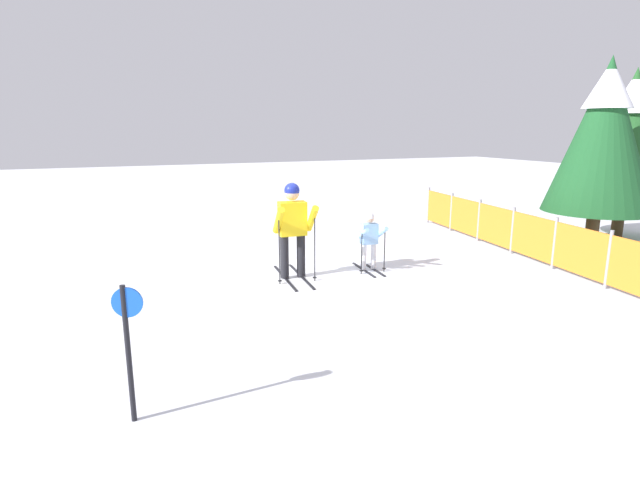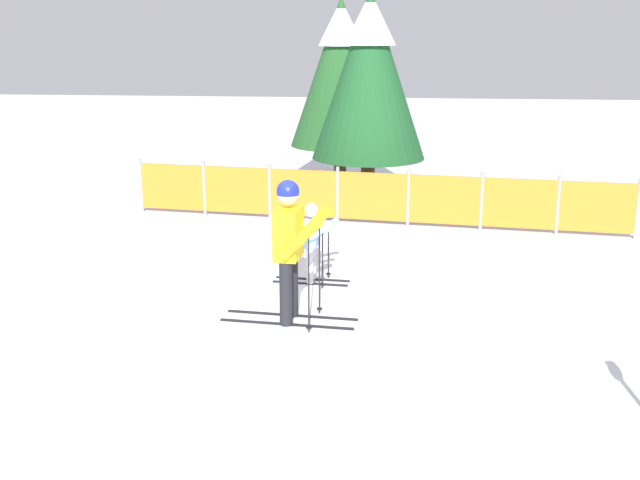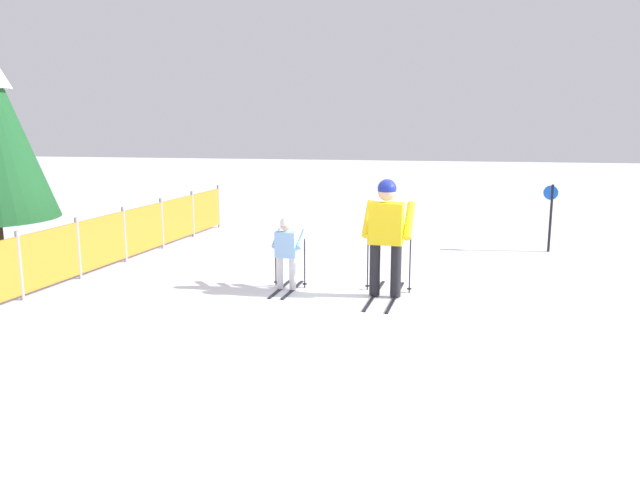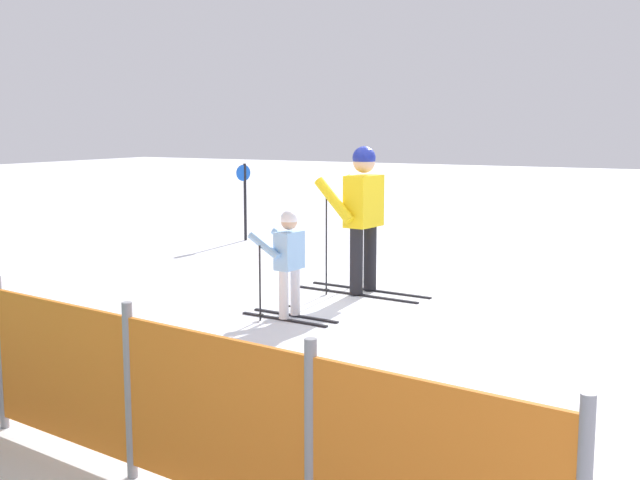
% 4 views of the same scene
% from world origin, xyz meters
% --- Properties ---
extents(ground_plane, '(60.00, 60.00, 0.00)m').
position_xyz_m(ground_plane, '(0.00, 0.00, 0.00)').
color(ground_plane, white).
extents(skier_adult, '(1.67, 0.77, 1.75)m').
position_xyz_m(skier_adult, '(0.31, -0.06, 1.04)').
color(skier_adult, black).
rests_on(skier_adult, ground_plane).
extents(skier_child, '(1.08, 0.54, 1.13)m').
position_xyz_m(skier_child, '(0.41, 1.46, 0.66)').
color(skier_child, black).
rests_on(skier_child, ground_plane).
extents(safety_fence, '(8.92, 1.22, 1.02)m').
position_xyz_m(safety_fence, '(1.12, 4.88, 0.51)').
color(safety_fence, gray).
rests_on(safety_fence, ground_plane).
extents(conifer_far, '(2.25, 2.25, 4.18)m').
position_xyz_m(conifer_far, '(0.96, 6.83, 2.58)').
color(conifer_far, '#4C3823').
rests_on(conifer_far, ground_plane).
extents(conifer_near, '(2.20, 2.20, 4.09)m').
position_xyz_m(conifer_near, '(0.26, 8.62, 2.53)').
color(conifer_near, '#4C3823').
rests_on(conifer_near, ground_plane).
extents(trail_marker, '(0.12, 0.27, 1.33)m').
position_xyz_m(trail_marker, '(4.01, -3.03, 0.83)').
color(trail_marker, black).
rests_on(trail_marker, ground_plane).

